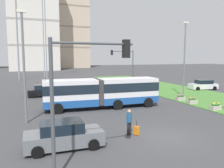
% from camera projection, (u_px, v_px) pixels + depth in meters
% --- Properties ---
extents(ground_plane, '(260.00, 260.00, 0.00)m').
position_uv_depth(ground_plane, '(166.00, 137.00, 14.99)').
color(ground_plane, '#424244').
extents(grass_median, '(10.00, 70.00, 0.08)m').
position_uv_depth(grass_median, '(209.00, 98.00, 28.96)').
color(grass_median, '#4C8438').
rests_on(grass_median, ground_plane).
extents(articulated_bus, '(11.96, 3.31, 3.00)m').
position_uv_depth(articulated_bus, '(102.00, 92.00, 23.44)').
color(articulated_bus, white).
rests_on(articulated_bus, ground).
extents(car_black_sedan, '(4.48, 2.19, 1.58)m').
position_uv_depth(car_black_sedan, '(45.00, 91.00, 30.42)').
color(car_black_sedan, black).
rests_on(car_black_sedan, ground).
extents(car_white_van, '(4.61, 2.52, 1.58)m').
position_uv_depth(car_white_van, '(203.00, 85.00, 36.65)').
color(car_white_van, silver).
rests_on(car_white_van, ground).
extents(car_grey_wagon, '(4.44, 2.10, 1.58)m').
position_uv_depth(car_grey_wagon, '(63.00, 135.00, 13.10)').
color(car_grey_wagon, slate).
rests_on(car_grey_wagon, ground).
extents(pedestrian_crossing, '(0.52, 0.36, 1.74)m').
position_uv_depth(pedestrian_crossing, '(129.00, 120.00, 15.29)').
color(pedestrian_crossing, black).
rests_on(pedestrian_crossing, ground).
extents(rolling_suitcase, '(0.38, 0.43, 0.97)m').
position_uv_depth(rolling_suitcase, '(136.00, 130.00, 15.34)').
color(rolling_suitcase, orange).
rests_on(rolling_suitcase, ground).
extents(flower_planter_1, '(1.10, 0.56, 0.74)m').
position_uv_depth(flower_planter_1, '(216.00, 106.00, 22.28)').
color(flower_planter_1, '#B7AD9E').
rests_on(flower_planter_1, grass_median).
extents(flower_planter_2, '(1.10, 0.56, 0.74)m').
position_uv_depth(flower_planter_2, '(192.00, 100.00, 25.34)').
color(flower_planter_2, '#B7AD9E').
rests_on(flower_planter_2, grass_median).
extents(flower_planter_3, '(1.10, 0.56, 0.74)m').
position_uv_depth(flower_planter_3, '(180.00, 97.00, 27.26)').
color(flower_planter_3, '#B7AD9E').
rests_on(flower_planter_3, grass_median).
extents(traffic_light_near_left, '(3.62, 0.28, 5.97)m').
position_uv_depth(traffic_light_near_left, '(80.00, 84.00, 9.47)').
color(traffic_light_near_left, '#474C51').
rests_on(traffic_light_near_left, ground).
extents(traffic_light_far_right, '(4.12, 0.28, 6.33)m').
position_uv_depth(traffic_light_far_right, '(126.00, 62.00, 37.41)').
color(traffic_light_far_right, '#474C51').
rests_on(traffic_light_far_right, ground).
extents(streetlight_left, '(0.70, 0.28, 8.75)m').
position_uv_depth(streetlight_left, '(24.00, 62.00, 17.59)').
color(streetlight_left, slate).
rests_on(streetlight_left, ground).
extents(streetlight_median, '(0.70, 0.28, 9.63)m').
position_uv_depth(streetlight_median, '(184.00, 57.00, 29.16)').
color(streetlight_median, slate).
rests_on(streetlight_median, ground).
extents(apartment_tower_westcentre, '(18.65, 19.35, 46.91)m').
position_uv_depth(apartment_tower_westcentre, '(32.00, 12.00, 91.99)').
color(apartment_tower_westcentre, silver).
rests_on(apartment_tower_westcentre, ground).
extents(apartment_tower_centre, '(20.08, 16.15, 47.96)m').
position_uv_depth(apartment_tower_centre, '(66.00, 19.00, 112.52)').
color(apartment_tower_centre, '#C6B299').
rests_on(apartment_tower_centre, ground).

